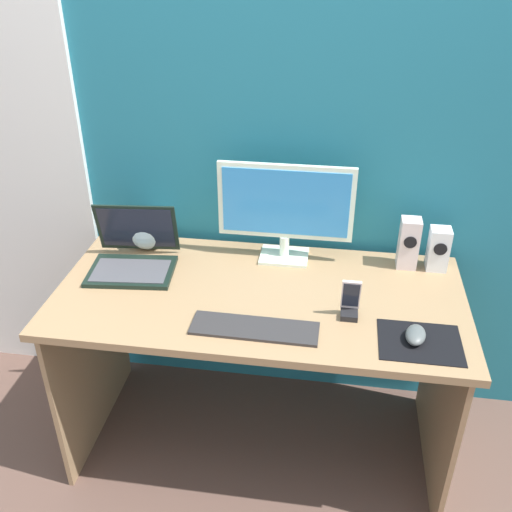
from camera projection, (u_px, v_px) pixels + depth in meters
name	position (u px, v px, depth m)	size (l,w,h in m)	color
ground_plane	(259.00, 439.00, 2.34)	(8.00, 8.00, 0.00)	brown
wall_back	(276.00, 108.00, 2.05)	(6.00, 0.04, 2.50)	teal
desk	(259.00, 327.00, 2.05)	(1.40, 0.69, 0.72)	#9A7751
monitor	(285.00, 208.00, 2.07)	(0.49, 0.14, 0.37)	white
speaker_right	(438.00, 249.00, 2.07)	(0.07, 0.07, 0.16)	white
speaker_near_monitor	(409.00, 243.00, 2.08)	(0.07, 0.07, 0.19)	silver
laptop	(133.00, 256.00, 2.10)	(0.33, 0.30, 0.22)	black
fishbowl	(147.00, 230.00, 2.22)	(0.15, 0.15, 0.15)	silver
keyboard_external	(255.00, 328.00, 1.79)	(0.40, 0.12, 0.01)	#2E2B2B
mousepad	(420.00, 342.00, 1.74)	(0.25, 0.20, 0.00)	black
mouse	(416.00, 335.00, 1.74)	(0.06, 0.10, 0.04)	#535757
phone_in_dock	(350.00, 304.00, 1.83)	(0.06, 0.06, 0.14)	black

